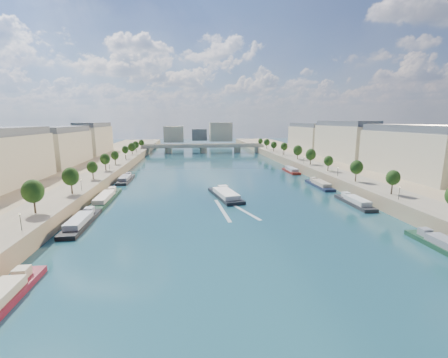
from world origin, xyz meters
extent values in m
plane|color=#0C2938|center=(0.00, 100.00, 0.00)|extent=(700.00, 700.00, 0.00)
cube|color=#9E8460|center=(-72.00, 100.00, 2.50)|extent=(44.00, 520.00, 5.00)
cube|color=#9E8460|center=(72.00, 100.00, 2.50)|extent=(44.00, 520.00, 5.00)
cube|color=gray|center=(-57.00, 100.00, 5.05)|extent=(14.00, 520.00, 0.10)
cube|color=gray|center=(57.00, 100.00, 5.05)|extent=(14.00, 520.00, 0.10)
cylinder|color=#382B1E|center=(-55.00, 42.00, 6.91)|extent=(0.50, 0.50, 3.82)
ellipsoid|color=#133311|center=(-55.00, 42.00, 10.50)|extent=(4.80, 4.80, 5.52)
cylinder|color=#382B1E|center=(-55.00, 66.00, 6.91)|extent=(0.50, 0.50, 3.82)
ellipsoid|color=#133311|center=(-55.00, 66.00, 10.50)|extent=(4.80, 4.80, 5.52)
cylinder|color=#382B1E|center=(-55.00, 90.00, 6.91)|extent=(0.50, 0.50, 3.82)
ellipsoid|color=#133311|center=(-55.00, 90.00, 10.50)|extent=(4.80, 4.80, 5.52)
cylinder|color=#382B1E|center=(-55.00, 114.00, 6.91)|extent=(0.50, 0.50, 3.82)
ellipsoid|color=#133311|center=(-55.00, 114.00, 10.50)|extent=(4.80, 4.80, 5.52)
cylinder|color=#382B1E|center=(-55.00, 138.00, 6.91)|extent=(0.50, 0.50, 3.82)
ellipsoid|color=#133311|center=(-55.00, 138.00, 10.50)|extent=(4.80, 4.80, 5.52)
cylinder|color=#382B1E|center=(-55.00, 162.00, 6.91)|extent=(0.50, 0.50, 3.82)
ellipsoid|color=#133311|center=(-55.00, 162.00, 10.50)|extent=(4.80, 4.80, 5.52)
cylinder|color=#382B1E|center=(-55.00, 186.00, 6.91)|extent=(0.50, 0.50, 3.82)
ellipsoid|color=#133311|center=(-55.00, 186.00, 10.50)|extent=(4.80, 4.80, 5.52)
cylinder|color=#382B1E|center=(-55.00, 210.00, 6.91)|extent=(0.50, 0.50, 3.82)
ellipsoid|color=#133311|center=(-55.00, 210.00, 10.50)|extent=(4.80, 4.80, 5.52)
cylinder|color=#382B1E|center=(-55.00, 234.00, 6.91)|extent=(0.50, 0.50, 3.82)
ellipsoid|color=#133311|center=(-55.00, 234.00, 10.50)|extent=(4.80, 4.80, 5.52)
cylinder|color=#382B1E|center=(55.00, 50.00, 6.91)|extent=(0.50, 0.50, 3.82)
ellipsoid|color=#133311|center=(55.00, 50.00, 10.50)|extent=(4.80, 4.80, 5.52)
cylinder|color=#382B1E|center=(55.00, 74.00, 6.91)|extent=(0.50, 0.50, 3.82)
ellipsoid|color=#133311|center=(55.00, 74.00, 10.50)|extent=(4.80, 4.80, 5.52)
cylinder|color=#382B1E|center=(55.00, 98.00, 6.91)|extent=(0.50, 0.50, 3.82)
ellipsoid|color=#133311|center=(55.00, 98.00, 10.50)|extent=(4.80, 4.80, 5.52)
cylinder|color=#382B1E|center=(55.00, 122.00, 6.91)|extent=(0.50, 0.50, 3.82)
ellipsoid|color=#133311|center=(55.00, 122.00, 10.50)|extent=(4.80, 4.80, 5.52)
cylinder|color=#382B1E|center=(55.00, 146.00, 6.91)|extent=(0.50, 0.50, 3.82)
ellipsoid|color=#133311|center=(55.00, 146.00, 10.50)|extent=(4.80, 4.80, 5.52)
cylinder|color=#382B1E|center=(55.00, 170.00, 6.91)|extent=(0.50, 0.50, 3.82)
ellipsoid|color=#133311|center=(55.00, 170.00, 10.50)|extent=(4.80, 4.80, 5.52)
cylinder|color=#382B1E|center=(55.00, 194.00, 6.91)|extent=(0.50, 0.50, 3.82)
ellipsoid|color=#133311|center=(55.00, 194.00, 10.50)|extent=(4.80, 4.80, 5.52)
cylinder|color=#382B1E|center=(55.00, 218.00, 6.91)|extent=(0.50, 0.50, 3.82)
ellipsoid|color=#133311|center=(55.00, 218.00, 10.50)|extent=(4.80, 4.80, 5.52)
cylinder|color=#382B1E|center=(55.00, 242.00, 6.91)|extent=(0.50, 0.50, 3.82)
ellipsoid|color=#133311|center=(55.00, 242.00, 10.50)|extent=(4.80, 4.80, 5.52)
cylinder|color=black|center=(-52.50, 30.00, 7.00)|extent=(0.14, 0.14, 4.00)
sphere|color=#FFE5B2|center=(-52.50, 30.00, 9.10)|extent=(0.36, 0.36, 0.36)
cylinder|color=black|center=(-52.50, 70.00, 7.00)|extent=(0.14, 0.14, 4.00)
sphere|color=#FFE5B2|center=(-52.50, 70.00, 9.10)|extent=(0.36, 0.36, 0.36)
cylinder|color=black|center=(-52.50, 110.00, 7.00)|extent=(0.14, 0.14, 4.00)
sphere|color=#FFE5B2|center=(-52.50, 110.00, 9.10)|extent=(0.36, 0.36, 0.36)
cylinder|color=black|center=(-52.50, 150.00, 7.00)|extent=(0.14, 0.14, 4.00)
sphere|color=#FFE5B2|center=(-52.50, 150.00, 9.10)|extent=(0.36, 0.36, 0.36)
cylinder|color=black|center=(-52.50, 190.00, 7.00)|extent=(0.14, 0.14, 4.00)
sphere|color=#FFE5B2|center=(-52.50, 190.00, 9.10)|extent=(0.36, 0.36, 0.36)
cylinder|color=black|center=(52.50, 45.00, 7.00)|extent=(0.14, 0.14, 4.00)
sphere|color=#FFE5B2|center=(52.50, 45.00, 9.10)|extent=(0.36, 0.36, 0.36)
cylinder|color=black|center=(52.50, 85.00, 7.00)|extent=(0.14, 0.14, 4.00)
sphere|color=#FFE5B2|center=(52.50, 85.00, 9.10)|extent=(0.36, 0.36, 0.36)
cylinder|color=black|center=(52.50, 125.00, 7.00)|extent=(0.14, 0.14, 4.00)
sphere|color=#FFE5B2|center=(52.50, 125.00, 9.10)|extent=(0.36, 0.36, 0.36)
cylinder|color=black|center=(52.50, 165.00, 7.00)|extent=(0.14, 0.14, 4.00)
sphere|color=#FFE5B2|center=(52.50, 165.00, 9.10)|extent=(0.36, 0.36, 0.36)
cylinder|color=black|center=(52.50, 205.00, 7.00)|extent=(0.14, 0.14, 4.00)
sphere|color=#FFE5B2|center=(52.50, 205.00, 9.10)|extent=(0.36, 0.36, 0.36)
cube|color=#C3B796|center=(-85.00, 83.00, 15.00)|extent=(16.00, 52.00, 20.00)
cube|color=#C3B796|center=(-85.00, 141.00, 15.00)|extent=(16.00, 52.00, 20.00)
cube|color=#474C54|center=(-85.00, 141.00, 26.60)|extent=(14.72, 50.44, 3.20)
cube|color=#C3B796|center=(-85.00, 199.00, 15.00)|extent=(16.00, 52.00, 20.00)
cube|color=#474C54|center=(-85.00, 199.00, 26.60)|extent=(14.72, 50.44, 3.20)
cube|color=#C3B796|center=(85.00, 83.00, 15.00)|extent=(16.00, 52.00, 20.00)
cube|color=#474C54|center=(85.00, 83.00, 26.60)|extent=(14.72, 50.44, 3.20)
cube|color=#C3B796|center=(85.00, 141.00, 15.00)|extent=(16.00, 52.00, 20.00)
cube|color=#474C54|center=(85.00, 141.00, 26.60)|extent=(14.72, 50.44, 3.20)
cube|color=#C3B796|center=(85.00, 199.00, 15.00)|extent=(16.00, 52.00, 20.00)
cube|color=#474C54|center=(85.00, 199.00, 26.60)|extent=(14.72, 50.44, 3.20)
cube|color=#C3B796|center=(-30.00, 310.00, 14.00)|extent=(22.00, 18.00, 18.00)
cube|color=#C3B796|center=(25.00, 320.00, 16.00)|extent=(26.00, 20.00, 22.00)
cube|color=#474C54|center=(0.00, 335.00, 12.00)|extent=(18.00, 16.00, 14.00)
cube|color=#C1B79E|center=(0.00, 237.77, 6.20)|extent=(112.00, 11.00, 2.20)
cube|color=#C1B79E|center=(0.00, 232.77, 7.70)|extent=(112.00, 0.80, 0.90)
cube|color=#C1B79E|center=(0.00, 242.77, 7.70)|extent=(112.00, 0.80, 0.90)
cylinder|color=#C1B79E|center=(-32.00, 237.77, 2.50)|extent=(6.40, 6.40, 5.00)
cylinder|color=#C1B79E|center=(0.00, 237.77, 2.50)|extent=(6.40, 6.40, 5.00)
cylinder|color=#C1B79E|center=(32.00, 237.77, 2.50)|extent=(6.40, 6.40, 5.00)
cube|color=#C1B79E|center=(-52.00, 237.77, 2.50)|extent=(6.00, 12.00, 5.00)
cube|color=#C1B79E|center=(52.00, 237.77, 2.50)|extent=(6.00, 12.00, 5.00)
cube|color=black|center=(0.22, 74.05, 0.31)|extent=(12.15, 26.47, 1.82)
cube|color=white|center=(0.22, 72.00, 2.04)|extent=(9.11, 17.45, 1.64)
cube|color=white|center=(0.22, 81.71, 2.12)|extent=(4.18, 3.72, 1.80)
cube|color=silver|center=(-2.98, 57.05, 0.02)|extent=(3.13, 26.02, 0.04)
cube|color=silver|center=(3.42, 57.05, 0.02)|extent=(9.29, 25.07, 0.04)
cube|color=maroon|center=(-45.50, 9.02, 0.30)|extent=(5.00, 21.20, 1.80)
cube|color=#BFAE8F|center=(-45.50, 15.38, 2.10)|extent=(2.50, 2.54, 1.80)
cube|color=black|center=(-45.50, 47.40, 0.30)|extent=(5.00, 24.58, 1.80)
cube|color=#ACB1B9|center=(-45.50, 45.43, 2.00)|extent=(4.10, 13.52, 1.60)
cube|color=#ACB1B9|center=(-45.50, 54.77, 2.10)|extent=(2.50, 2.95, 1.80)
cube|color=#173923|center=(-45.50, 74.74, 0.30)|extent=(5.00, 30.92, 1.80)
cube|color=beige|center=(-45.50, 72.27, 2.00)|extent=(4.10, 17.00, 1.60)
cube|color=beige|center=(-45.50, 84.02, 2.10)|extent=(2.50, 3.71, 1.80)
cube|color=#262629|center=(-45.50, 111.85, 0.30)|extent=(5.00, 23.60, 1.80)
cube|color=gray|center=(-45.50, 109.96, 2.00)|extent=(4.10, 12.98, 1.60)
cube|color=gray|center=(-45.50, 118.93, 2.10)|extent=(2.50, 2.83, 1.80)
cube|color=#183D28|center=(45.50, 19.17, 0.30)|extent=(5.00, 20.16, 1.80)
cube|color=gray|center=(45.50, 25.21, 2.10)|extent=(2.50, 2.42, 1.80)
cube|color=#262628|center=(45.50, 58.01, 0.30)|extent=(5.00, 21.02, 1.80)
cube|color=silver|center=(45.50, 56.33, 2.00)|extent=(4.10, 11.56, 1.60)
cube|color=silver|center=(45.50, 64.31, 2.10)|extent=(2.50, 2.52, 1.80)
cube|color=#192138|center=(45.50, 87.71, 0.30)|extent=(5.00, 22.38, 1.80)
cube|color=#C1AD90|center=(45.50, 85.91, 2.00)|extent=(4.10, 12.31, 1.60)
cube|color=#C1AD90|center=(45.50, 94.42, 2.10)|extent=(2.50, 2.69, 1.80)
cube|color=maroon|center=(45.50, 126.45, 0.30)|extent=(5.00, 19.60, 1.80)
cube|color=#A9AEB5|center=(45.50, 124.88, 2.00)|extent=(4.10, 10.78, 1.60)
cube|color=#A9AEB5|center=(45.50, 132.33, 2.10)|extent=(2.50, 2.35, 1.80)
camera|label=1|loc=(-13.99, -40.29, 30.14)|focal=24.00mm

